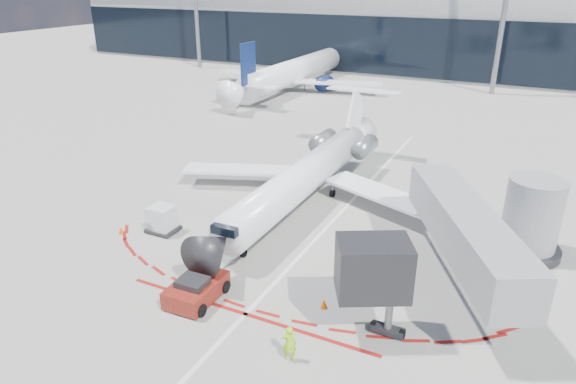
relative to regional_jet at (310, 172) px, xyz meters
The scene contains 13 objects.
ground 4.63m from the regional_jet, 43.52° to the right, with size 260.00×260.00×0.00m, color gray.
apron_centerline 3.77m from the regional_jet, 15.31° to the right, with size 0.25×40.00×0.01m, color silver.
apron_stop_bar 14.78m from the regional_jet, 78.31° to the right, with size 14.00×0.25×0.01m, color maroon.
terminal_building 62.55m from the regional_jet, 87.27° to the left, with size 150.00×24.15×24.00m.
jet_bridge 14.04m from the regional_jet, 24.54° to the right, with size 10.03×15.20×4.90m.
light_mast_centre 47.03m from the regional_jet, 80.01° to the left, with size 0.70×0.70×25.00m, color gray.
regional_jet is the anchor object (origin of this frame).
pushback_tug 14.40m from the regional_jet, 89.84° to the right, with size 2.37×5.35×1.38m.
ramp_worker 17.51m from the regional_jet, 68.66° to the right, with size 0.64×0.42×1.75m, color #A9F419.
uld_container 11.17m from the regional_jet, 125.54° to the right, with size 1.91×1.63×1.78m.
safety_cone_left 13.78m from the regional_jet, 129.68° to the right, with size 0.36×0.36×0.50m, color #E15804.
safety_cone_right 13.75m from the regional_jet, 62.65° to the right, with size 0.37×0.37×0.52m, color #E15804.
bg_airliner_0 40.64m from the regional_jet, 117.24° to the left, with size 30.93×32.75×10.01m, color white, non-canonical shape.
Camera 1 is at (11.27, -29.46, 15.58)m, focal length 32.00 mm.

